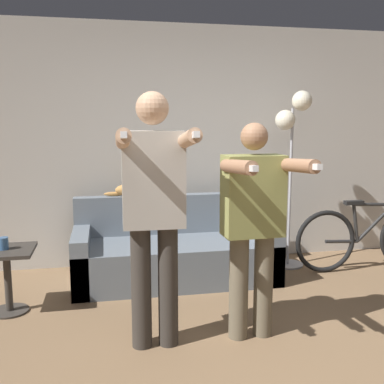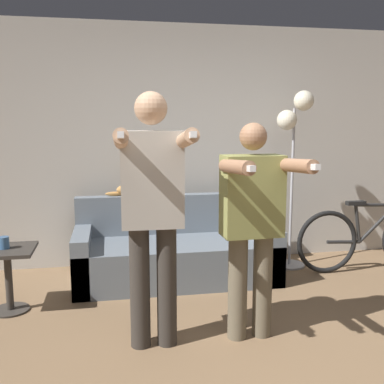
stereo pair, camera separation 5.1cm
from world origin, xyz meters
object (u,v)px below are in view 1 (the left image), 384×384
Objects in this scene: cup at (3,243)px; person_left at (154,204)px; couch at (175,253)px; floor_lamp at (293,132)px; bicycle at (367,238)px; side_table at (7,268)px; cat at (135,189)px; person_right at (254,218)px.

person_left is at bearing -35.33° from cup.
couch is 1.62m from cup.
bicycle is at bearing -21.31° from floor_lamp.
person_left is 0.94× the size of floor_lamp.
bicycle reaches higher than side_table.
cup is (-1.14, -0.84, -0.29)m from cat.
person_right is (0.71, -0.00, -0.13)m from person_left.
side_table is at bearing -11.70° from cup.
cup is (-1.85, 0.82, -0.31)m from person_right.
cat is at bearing 36.32° from cup.
person_left is at bearing 177.87° from person_right.
side_table is at bearing 154.23° from person_right.
person_right is at bearing -75.18° from couch.
floor_lamp is 1.16× the size of bicycle.
couch is 2.06m from bicycle.
cat is 1.76m from floor_lamp.
person_right is 0.96× the size of bicycle.
couch is 1.53m from person_right.
side_table is at bearing 146.05° from person_left.
cat is 2.51m from bicycle.
person_right is at bearing -66.57° from cat.
bicycle is at bearing -3.40° from couch.
bicycle is at bearing 6.51° from cup.
floor_lamp is 3.01m from cup.
cat is (-0.36, 0.31, 0.62)m from couch.
cup is (-0.02, 0.00, 0.20)m from side_table.
floor_lamp is at bearing 14.25° from side_table.
couch is 1.21× the size of bicycle.
person_right is 1.80m from cat.
person_left is 1.13× the size of person_right.
cat reaches higher than couch.
person_left reaches higher than bicycle.
person_left is at bearing -35.62° from side_table.
couch is at bearing 77.00° from person_left.
person_right is (0.36, -1.34, 0.64)m from couch.
person_right is at bearing -144.30° from bicycle.
cat reaches higher than cup.
person_right reaches higher than cat.
cat is 1.48m from side_table.
cat is (-0.72, 1.65, -0.02)m from person_right.
person_right is 1.87m from floor_lamp.
cat is 0.28× the size of floor_lamp.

